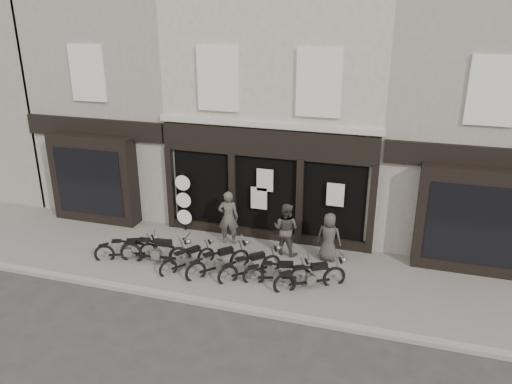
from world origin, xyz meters
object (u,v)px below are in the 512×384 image
(motorcycle_4, at_px, (251,268))
(man_left, at_px, (228,218))
(man_right, at_px, (329,237))
(motorcycle_2, at_px, (188,261))
(man_centre, at_px, (286,229))
(motorcycle_6, at_px, (311,278))
(motorcycle_3, at_px, (219,264))
(motorcycle_5, at_px, (278,274))
(motorcycle_1, at_px, (156,253))
(motorcycle_0, at_px, (128,251))
(advert_sign_post, at_px, (184,205))

(motorcycle_4, height_order, man_left, man_left)
(motorcycle_4, distance_m, man_right, 2.66)
(motorcycle_2, bearing_deg, man_centre, -19.02)
(motorcycle_6, relative_size, man_centre, 1.13)
(motorcycle_3, height_order, man_right, man_right)
(motorcycle_2, relative_size, man_centre, 0.95)
(motorcycle_5, bearing_deg, motorcycle_6, -16.25)
(motorcycle_1, distance_m, man_centre, 4.08)
(motorcycle_3, distance_m, motorcycle_5, 1.82)
(man_left, bearing_deg, motorcycle_5, 125.27)
(motorcycle_0, xyz_separation_m, man_centre, (4.62, 1.80, 0.59))
(motorcycle_5, relative_size, man_centre, 1.13)
(motorcycle_2, xyz_separation_m, advert_sign_post, (-1.21, 2.43, 0.73))
(motorcycle_1, xyz_separation_m, motorcycle_5, (3.86, -0.04, -0.06))
(man_centre, bearing_deg, man_right, -169.54)
(motorcycle_2, height_order, advert_sign_post, advert_sign_post)
(motorcycle_2, bearing_deg, motorcycle_1, 126.25)
(man_right, bearing_deg, motorcycle_5, 62.76)
(motorcycle_2, bearing_deg, motorcycle_4, -51.34)
(man_left, bearing_deg, man_right, 163.90)
(motorcycle_5, distance_m, advert_sign_post, 4.77)
(man_centre, bearing_deg, motorcycle_2, 45.72)
(motorcycle_3, xyz_separation_m, advert_sign_post, (-2.20, 2.41, 0.69))
(motorcycle_0, distance_m, motorcycle_5, 4.85)
(motorcycle_1, bearing_deg, motorcycle_0, 175.25)
(man_left, xyz_separation_m, man_right, (3.36, -0.20, -0.14))
(motorcycle_6, relative_size, man_left, 1.05)
(motorcycle_2, distance_m, advert_sign_post, 2.81)
(man_centre, bearing_deg, motorcycle_5, 108.29)
(motorcycle_0, bearing_deg, motorcycle_1, -22.24)
(motorcycle_0, relative_size, man_right, 1.21)
(motorcycle_0, relative_size, advert_sign_post, 0.83)
(motorcycle_1, relative_size, motorcycle_4, 1.43)
(advert_sign_post, bearing_deg, motorcycle_5, -34.56)
(motorcycle_3, xyz_separation_m, motorcycle_5, (1.82, -0.06, -0.03))
(motorcycle_6, distance_m, man_left, 3.78)
(motorcycle_6, distance_m, man_right, 1.86)
(advert_sign_post, bearing_deg, motorcycle_0, -111.67)
(motorcycle_1, xyz_separation_m, man_centre, (3.64, 1.77, 0.53))
(motorcycle_3, distance_m, man_left, 2.07)
(man_left, bearing_deg, motorcycle_4, 113.11)
(motorcycle_0, height_order, man_right, man_right)
(motorcycle_5, xyz_separation_m, man_left, (-2.21, 1.99, 0.66))
(motorcycle_2, bearing_deg, advert_sign_post, 63.02)
(motorcycle_3, relative_size, motorcycle_4, 1.07)
(motorcycle_3, bearing_deg, motorcycle_1, 132.45)
(motorcycle_3, relative_size, motorcycle_6, 0.90)
(man_left, height_order, man_centre, man_left)
(motorcycle_2, height_order, man_centre, man_centre)
(man_right, bearing_deg, motorcycle_3, 35.64)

